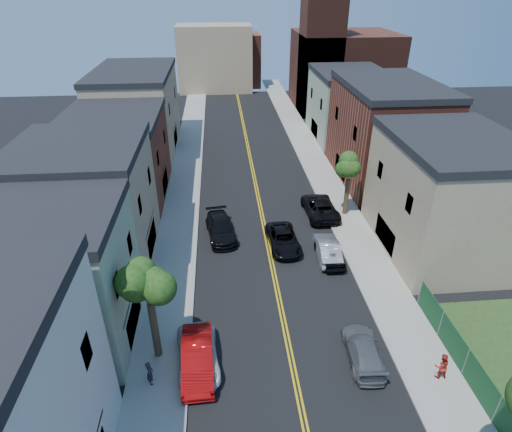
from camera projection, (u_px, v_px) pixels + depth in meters
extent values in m
cube|color=gray|center=(184.00, 177.00, 47.91)|extent=(3.20, 100.00, 0.15)
cube|color=gray|center=(321.00, 172.00, 49.12)|extent=(3.20, 100.00, 0.15)
cube|color=gray|center=(200.00, 176.00, 48.04)|extent=(0.30, 100.00, 0.15)
cube|color=gray|center=(306.00, 172.00, 48.98)|extent=(0.30, 100.00, 0.15)
cube|color=gray|center=(48.00, 285.00, 24.60)|extent=(9.00, 8.00, 8.50)
cube|color=#998466|center=(87.00, 208.00, 32.26)|extent=(9.00, 10.00, 9.00)
cube|color=brown|center=(117.00, 159.00, 42.03)|extent=(9.00, 12.00, 8.00)
cube|color=#998466|center=(138.00, 113.00, 53.78)|extent=(9.00, 16.00, 9.50)
cube|color=#998466|center=(446.00, 199.00, 33.55)|extent=(9.00, 12.00, 9.00)
cube|color=brown|center=(385.00, 135.00, 45.42)|extent=(9.00, 14.00, 10.00)
cube|color=gray|center=(348.00, 107.00, 57.90)|extent=(9.00, 12.00, 8.50)
cube|color=#4C2319|center=(343.00, 71.00, 71.15)|extent=(16.00, 14.00, 12.00)
cube|color=#4C2319|center=(321.00, 42.00, 64.83)|extent=(6.00, 6.00, 22.00)
cube|color=#998466|center=(215.00, 58.00, 81.62)|extent=(14.00, 8.00, 12.00)
cube|color=brown|center=(235.00, 60.00, 85.89)|extent=(10.00, 8.00, 10.00)
cube|color=#143F1E|center=(480.00, 385.00, 22.33)|extent=(0.04, 15.00, 1.90)
cylinder|color=#342A1A|center=(155.00, 330.00, 24.38)|extent=(0.44, 0.44, 3.96)
sphere|color=#18330D|center=(145.00, 269.00, 22.25)|extent=(5.20, 5.20, 5.20)
sphere|color=#18330D|center=(152.00, 257.00, 21.43)|extent=(3.90, 3.90, 3.90)
sphere|color=#18330D|center=(138.00, 272.00, 22.91)|extent=(3.64, 3.64, 3.64)
cylinder|color=#342A1A|center=(346.00, 197.00, 39.55)|extent=(0.44, 0.44, 3.52)
sphere|color=#18330D|center=(351.00, 159.00, 37.70)|extent=(4.40, 4.40, 4.40)
sphere|color=#18330D|center=(358.00, 151.00, 37.01)|extent=(3.30, 3.30, 3.30)
sphere|color=#18330D|center=(344.00, 162.00, 38.27)|extent=(3.08, 3.08, 3.08)
imported|color=#B30B0C|center=(198.00, 358.00, 24.20)|extent=(1.95, 5.13, 1.67)
imported|color=silver|center=(198.00, 355.00, 24.57)|extent=(2.78, 5.23, 1.40)
imported|color=#54575C|center=(218.00, 225.00, 37.25)|extent=(2.33, 4.58, 1.49)
imported|color=black|center=(221.00, 228.00, 36.71)|extent=(2.97, 5.76, 1.60)
imported|color=#5C5F64|center=(363.00, 350.00, 24.93)|extent=(2.20, 4.79, 1.36)
imported|color=black|center=(330.00, 252.00, 33.67)|extent=(1.84, 4.48, 1.52)
imported|color=#B1B3B9|center=(328.00, 249.00, 34.01)|extent=(1.90, 4.80, 1.56)
imported|color=black|center=(320.00, 207.00, 40.12)|extent=(2.96, 6.05, 1.66)
imported|color=black|center=(283.00, 239.00, 35.32)|extent=(2.70, 5.35, 1.45)
imported|color=#23232B|center=(150.00, 373.00, 23.20)|extent=(0.48, 0.64, 1.57)
imported|color=#A12418|center=(441.00, 366.00, 23.53)|extent=(0.84, 0.67, 1.69)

